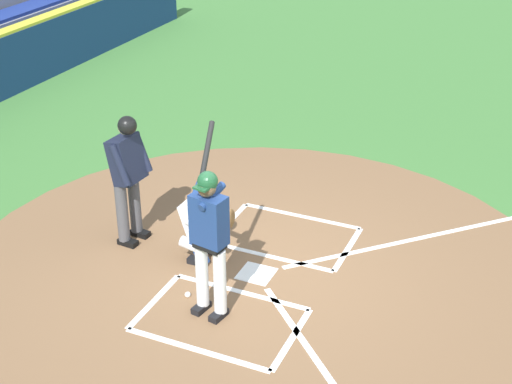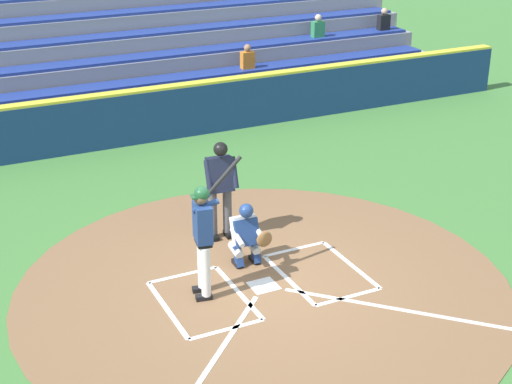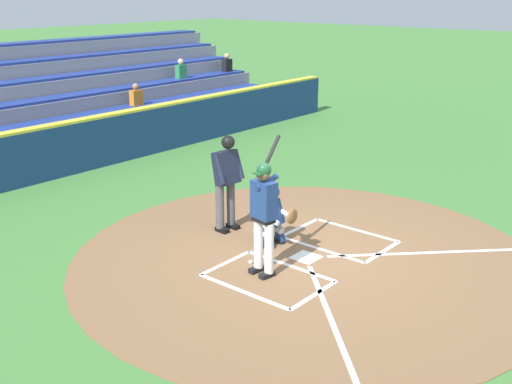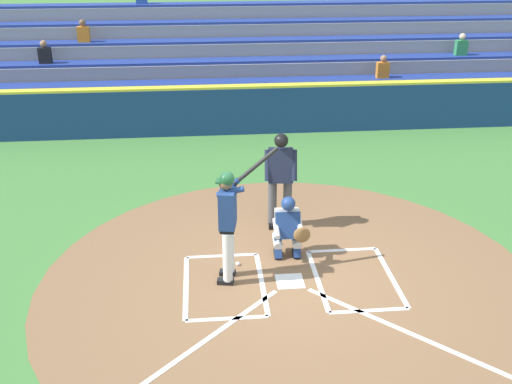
% 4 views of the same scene
% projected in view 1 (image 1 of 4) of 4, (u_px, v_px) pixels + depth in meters
% --- Properties ---
extents(ground_plane, '(120.00, 120.00, 0.00)m').
position_uv_depth(ground_plane, '(256.00, 275.00, 9.58)').
color(ground_plane, '#427A38').
extents(dirt_circle, '(8.00, 8.00, 0.01)m').
position_uv_depth(dirt_circle, '(256.00, 274.00, 9.58)').
color(dirt_circle, brown).
rests_on(dirt_circle, ground).
extents(home_plate_and_chalk, '(7.93, 4.91, 0.01)m').
position_uv_depth(home_plate_and_chalk, '(321.00, 289.00, 9.26)').
color(home_plate_and_chalk, white).
rests_on(home_plate_and_chalk, dirt_circle).
extents(batter, '(1.02, 0.59, 2.13)m').
position_uv_depth(batter, '(209.00, 233.00, 8.36)').
color(batter, white).
rests_on(batter, ground).
extents(catcher, '(0.59, 0.61, 1.13)m').
position_uv_depth(catcher, '(202.00, 220.00, 9.66)').
color(catcher, black).
rests_on(catcher, ground).
extents(plate_umpire, '(0.60, 0.45, 1.86)m').
position_uv_depth(plate_umpire, '(128.00, 171.00, 9.83)').
color(plate_umpire, '#4C4C51').
rests_on(plate_umpire, ground).
extents(baseball, '(0.07, 0.07, 0.07)m').
position_uv_depth(baseball, '(188.00, 295.00, 9.12)').
color(baseball, white).
rests_on(baseball, ground).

